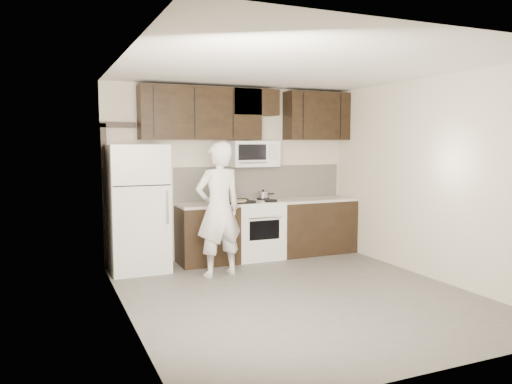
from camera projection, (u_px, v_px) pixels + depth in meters
floor at (297, 294)px, 6.02m from camera, size 4.50×4.50×0.00m
back_wall at (232, 173)px, 7.95m from camera, size 4.00×0.00×4.00m
ceiling at (299, 67)px, 5.76m from camera, size 4.50×4.50×0.00m
counter_run at (274, 228)px, 7.99m from camera, size 2.95×0.64×0.91m
stove at (257, 229)px, 7.87m from camera, size 0.76×0.66×0.94m
backsplash at (260, 182)px, 8.15m from camera, size 2.90×0.02×0.54m
upper_cabinets at (248, 113)px, 7.78m from camera, size 3.48×0.35×0.78m
microwave at (254, 154)px, 7.86m from camera, size 0.76×0.42×0.40m
refrigerator at (138, 208)px, 7.05m from camera, size 0.80×0.76×1.80m
door_trim at (107, 183)px, 7.16m from camera, size 0.50×0.08×2.12m
saucepan at (263, 195)px, 8.03m from camera, size 0.30×0.17×0.17m
baking_tray at (237, 202)px, 7.60m from camera, size 0.48×0.38×0.02m
pizza at (237, 201)px, 7.60m from camera, size 0.33×0.33×0.02m
person at (219, 209)px, 6.78m from camera, size 0.73×0.53×1.84m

